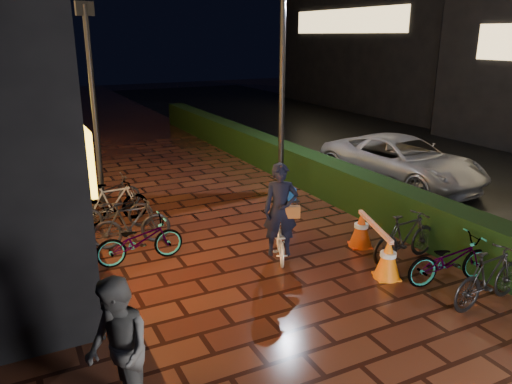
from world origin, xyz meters
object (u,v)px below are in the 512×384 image
bystander_person (118,351)px  traffic_barrier (374,242)px  cyclist (280,224)px  van (402,161)px  cart_assembly (287,195)px

bystander_person → traffic_barrier: bystander_person is taller
bystander_person → cyclist: 4.76m
van → cart_assembly: (-4.36, -0.78, -0.20)m
bystander_person → cart_assembly: bearing=127.3°
cyclist → traffic_barrier: cyclist is taller
cyclist → traffic_barrier: bearing=-30.0°
cyclist → traffic_barrier: 1.86m
bystander_person → traffic_barrier: size_ratio=0.92×
bystander_person → van: bearing=114.2°
cyclist → cart_assembly: 2.57m
van → cyclist: 6.46m
traffic_barrier → cart_assembly: (-0.19, 3.06, 0.12)m
cart_assembly → traffic_barrier: bearing=-86.5°
bystander_person → traffic_barrier: 5.71m
van → cyclist: (-5.76, -2.92, 0.02)m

